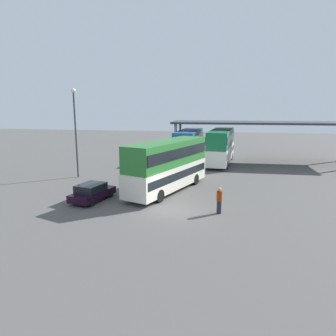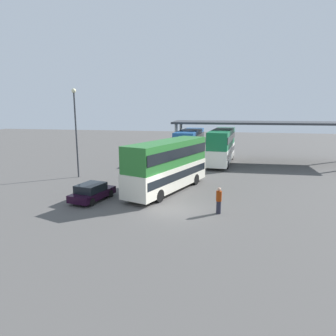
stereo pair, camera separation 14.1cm
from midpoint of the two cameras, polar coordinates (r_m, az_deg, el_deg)
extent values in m
plane|color=#504E4C|center=(21.74, 0.87, -7.75)|extent=(140.00, 140.00, 0.00)
cube|color=silver|center=(26.17, -0.15, -1.50)|extent=(5.65, 10.37, 1.90)
cube|color=#28722D|center=(25.80, -0.16, 2.79)|extent=(5.52, 10.16, 2.06)
cube|color=black|center=(26.12, -0.15, -1.01)|extent=(5.55, 10.00, 0.65)
cube|color=black|center=(25.78, -0.16, 3.02)|extent=(5.55, 10.00, 0.82)
cube|color=black|center=(30.45, 4.66, 0.83)|extent=(1.99, 0.78, 1.14)
cube|color=orange|center=(30.29, 4.69, 2.53)|extent=(1.64, 0.64, 0.36)
cylinder|color=black|center=(29.53, 1.12, -1.62)|extent=(0.59, 1.04, 1.00)
cylinder|color=black|center=(28.55, 4.97, -2.11)|extent=(0.59, 1.04, 1.00)
cylinder|color=black|center=(24.42, -6.16, -4.44)|extent=(0.59, 1.04, 1.00)
cylinder|color=black|center=(23.22, -1.78, -5.21)|extent=(0.59, 1.04, 1.00)
cube|color=black|center=(24.39, -14.02, -4.75)|extent=(2.50, 4.17, 0.55)
cube|color=black|center=(24.09, -14.36, -3.57)|extent=(2.01, 2.42, 0.58)
cylinder|color=black|center=(25.83, -13.81, -4.30)|extent=(0.32, 0.63, 0.60)
cylinder|color=black|center=(24.94, -10.86, -4.73)|extent=(0.32, 0.63, 0.60)
cylinder|color=black|center=(24.02, -17.25, -5.66)|extent=(0.32, 0.63, 0.60)
cylinder|color=black|center=(23.06, -14.20, -6.20)|extent=(0.32, 0.63, 0.60)
cube|color=white|center=(40.52, 3.83, 2.98)|extent=(2.88, 10.44, 1.82)
cube|color=#215696|center=(40.29, 3.87, 5.65)|extent=(2.80, 10.23, 1.97)
cube|color=black|center=(40.49, 3.83, 3.29)|extent=(2.90, 10.03, 0.62)
cube|color=black|center=(40.28, 3.87, 5.79)|extent=(2.90, 10.03, 0.79)
cube|color=black|center=(45.51, 4.90, 4.22)|extent=(2.14, 0.18, 1.09)
cube|color=orange|center=(45.41, 4.92, 5.32)|extent=(1.76, 0.14, 0.36)
cylinder|color=black|center=(43.95, 3.04, 2.64)|extent=(0.32, 1.01, 1.00)
cylinder|color=black|center=(43.62, 5.99, 2.53)|extent=(0.32, 1.01, 1.00)
cylinder|color=black|center=(37.73, 1.31, 1.22)|extent=(0.32, 1.01, 1.00)
cylinder|color=black|center=(37.34, 4.73, 1.07)|extent=(0.32, 1.01, 1.00)
cube|color=silver|center=(39.65, 9.71, 2.72)|extent=(3.33, 10.85, 1.89)
cube|color=#14683D|center=(39.41, 9.80, 5.55)|extent=(3.24, 10.63, 2.05)
cube|color=black|center=(39.62, 9.72, 3.04)|extent=(3.33, 10.42, 0.64)
cube|color=black|center=(39.40, 9.81, 5.70)|extent=(3.33, 10.42, 0.82)
cube|color=black|center=(44.82, 10.49, 4.03)|extent=(2.07, 0.28, 1.14)
cube|color=orange|center=(44.72, 10.53, 5.19)|extent=(1.70, 0.22, 0.36)
cylinder|color=black|center=(43.14, 8.73, 2.36)|extent=(0.36, 1.02, 1.00)
cylinder|color=black|center=(42.93, 11.63, 2.21)|extent=(0.36, 1.02, 1.00)
cylinder|color=black|center=(36.68, 7.38, 0.83)|extent=(0.36, 1.02, 1.00)
cylinder|color=black|center=(36.42, 10.78, 0.65)|extent=(0.36, 1.02, 1.00)
cube|color=#33353A|center=(41.26, 16.75, 8.09)|extent=(22.67, 6.70, 0.25)
cylinder|color=#9E9B93|center=(43.85, 2.18, 5.27)|extent=(0.36, 0.36, 5.01)
cylinder|color=#9E9B93|center=(39.14, 1.30, 4.55)|extent=(0.36, 0.36, 5.01)
cylinder|color=#33353A|center=(32.29, -16.92, 5.77)|extent=(0.16, 0.16, 8.53)
sphere|color=beige|center=(32.20, -17.38, 13.60)|extent=(0.44, 0.44, 0.44)
cylinder|color=#262633|center=(21.12, 9.30, -7.22)|extent=(0.32, 0.32, 0.88)
cylinder|color=#8A300C|center=(20.89, 9.37, -5.18)|extent=(0.38, 0.38, 0.69)
sphere|color=tan|center=(20.76, 9.41, -3.93)|extent=(0.24, 0.24, 0.24)
camera|label=1|loc=(0.07, -90.16, -0.03)|focal=32.69mm
camera|label=2|loc=(0.07, 89.84, 0.03)|focal=32.69mm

